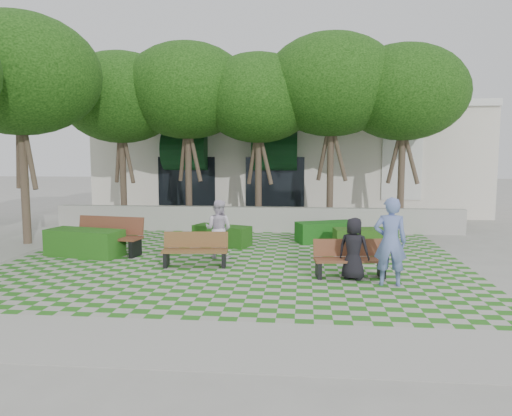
# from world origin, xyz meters

# --- Properties ---
(ground) EXTENTS (90.00, 90.00, 0.00)m
(ground) POSITION_xyz_m (0.00, 0.00, 0.00)
(ground) COLOR gray
(ground) RESTS_ON ground
(lawn) EXTENTS (12.00, 12.00, 0.00)m
(lawn) POSITION_xyz_m (0.00, 1.00, 0.01)
(lawn) COLOR #2B721E
(lawn) RESTS_ON ground
(sidewalk_south) EXTENTS (16.00, 2.00, 0.01)m
(sidewalk_south) POSITION_xyz_m (0.00, -4.70, 0.01)
(sidewalk_south) COLOR #9E9B93
(sidewalk_south) RESTS_ON ground
(retaining_wall) EXTENTS (15.00, 0.36, 0.90)m
(retaining_wall) POSITION_xyz_m (0.00, 6.20, 0.45)
(retaining_wall) COLOR #9E9B93
(retaining_wall) RESTS_ON ground
(bench_east) EXTENTS (1.72, 0.76, 0.88)m
(bench_east) POSITION_xyz_m (2.89, -0.32, 0.42)
(bench_east) COLOR brown
(bench_east) RESTS_ON ground
(bench_mid) EXTENTS (1.70, 0.71, 0.87)m
(bench_mid) POSITION_xyz_m (-0.96, 0.41, 0.42)
(bench_mid) COLOR brown
(bench_mid) RESTS_ON ground
(bench_west) EXTENTS (2.13, 1.00, 1.08)m
(bench_west) POSITION_xyz_m (-3.77, 1.60, 0.52)
(bench_west) COLOR brown
(bench_west) RESTS_ON ground
(hedge_east) EXTENTS (1.91, 0.96, 0.64)m
(hedge_east) POSITION_xyz_m (3.64, 3.04, 0.32)
(hedge_east) COLOR #204813
(hedge_east) RESTS_ON ground
(hedge_midright) EXTENTS (2.04, 1.40, 0.66)m
(hedge_midright) POSITION_xyz_m (2.52, 4.22, 0.33)
(hedge_midright) COLOR #155015
(hedge_midright) RESTS_ON ground
(hedge_midleft) EXTENTS (1.93, 1.34, 0.63)m
(hedge_midleft) POSITION_xyz_m (-0.75, 3.31, 0.31)
(hedge_midleft) COLOR #1A4712
(hedge_midleft) RESTS_ON ground
(hedge_west) EXTENTS (2.29, 1.33, 0.75)m
(hedge_west) POSITION_xyz_m (-4.34, 1.35, 0.38)
(hedge_west) COLOR #1E5216
(hedge_west) RESTS_ON ground
(person_blue) EXTENTS (0.75, 0.53, 1.95)m
(person_blue) POSITION_xyz_m (3.69, -1.00, 0.98)
(person_blue) COLOR #667ABA
(person_blue) RESTS_ON ground
(person_dark) EXTENTS (0.82, 0.68, 1.44)m
(person_dark) POSITION_xyz_m (2.95, -0.56, 0.72)
(person_dark) COLOR black
(person_dark) RESTS_ON ground
(person_white) EXTENTS (0.91, 0.78, 1.62)m
(person_white) POSITION_xyz_m (-0.54, 1.46, 0.81)
(person_white) COLOR silver
(person_white) RESTS_ON ground
(tree_row) EXTENTS (17.70, 13.40, 7.41)m
(tree_row) POSITION_xyz_m (-1.86, 5.95, 5.18)
(tree_row) COLOR #47382B
(tree_row) RESTS_ON ground
(building) EXTENTS (18.00, 8.92, 5.15)m
(building) POSITION_xyz_m (0.93, 14.08, 2.52)
(building) COLOR silver
(building) RESTS_ON ground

